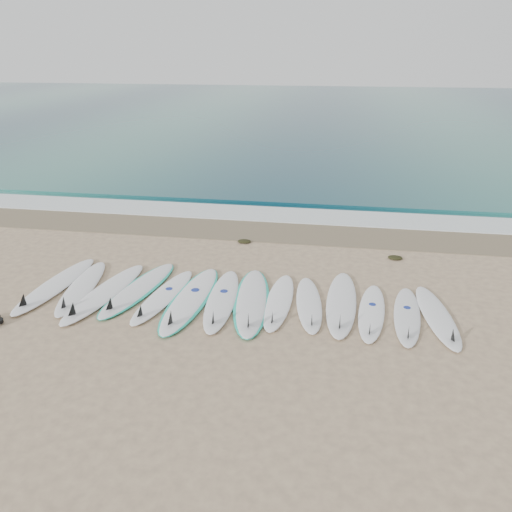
# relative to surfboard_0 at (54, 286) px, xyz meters

# --- Properties ---
(ground) EXTENTS (120.00, 120.00, 0.00)m
(ground) POSITION_rel_surfboard_0_xyz_m (3.80, 0.07, -0.06)
(ground) COLOR tan
(ocean) EXTENTS (120.00, 55.00, 0.03)m
(ocean) POSITION_rel_surfboard_0_xyz_m (3.80, 32.57, -0.05)
(ocean) COLOR #195356
(ocean) RESTS_ON ground
(wet_sand_band) EXTENTS (120.00, 1.80, 0.01)m
(wet_sand_band) POSITION_rel_surfboard_0_xyz_m (3.80, 4.17, -0.06)
(wet_sand_band) COLOR #72634B
(wet_sand_band) RESTS_ON ground
(foam_band) EXTENTS (120.00, 1.40, 0.04)m
(foam_band) POSITION_rel_surfboard_0_xyz_m (3.80, 5.57, -0.04)
(foam_band) COLOR silver
(foam_band) RESTS_ON ground
(wave_crest) EXTENTS (120.00, 1.00, 0.10)m
(wave_crest) POSITION_rel_surfboard_0_xyz_m (3.80, 7.07, -0.01)
(wave_crest) COLOR #195356
(wave_crest) RESTS_ON ground
(surfboard_0) EXTENTS (0.77, 2.81, 0.36)m
(surfboard_0) POSITION_rel_surfboard_0_xyz_m (0.00, 0.00, 0.00)
(surfboard_0) COLOR white
(surfboard_0) RESTS_ON ground
(surfboard_1) EXTENTS (0.88, 2.62, 0.33)m
(surfboard_1) POSITION_rel_surfboard_0_xyz_m (0.59, -0.01, -0.00)
(surfboard_1) COLOR white
(surfboard_1) RESTS_ON ground
(surfboard_2) EXTENTS (0.97, 2.88, 0.36)m
(surfboard_2) POSITION_rel_surfboard_0_xyz_m (1.16, -0.17, 0.00)
(surfboard_2) COLOR white
(surfboard_2) RESTS_ON ground
(surfboard_3) EXTENTS (1.11, 2.78, 0.34)m
(surfboard_3) POSITION_rel_surfboard_0_xyz_m (1.76, 0.14, -0.01)
(surfboard_3) COLOR silver
(surfboard_3) RESTS_ON ground
(surfboard_4) EXTENTS (0.84, 2.52, 0.32)m
(surfboard_4) POSITION_rel_surfboard_0_xyz_m (2.36, -0.11, -0.01)
(surfboard_4) COLOR white
(surfboard_4) RESTS_ON ground
(surfboard_5) EXTENTS (0.84, 2.95, 0.37)m
(surfboard_5) POSITION_rel_surfboard_0_xyz_m (2.93, -0.12, -0.01)
(surfboard_5) COLOR white
(surfboard_5) RESTS_ON ground
(surfboard_6) EXTENTS (0.74, 2.70, 0.34)m
(surfboard_6) POSITION_rel_surfboard_0_xyz_m (3.54, -0.07, -0.00)
(surfboard_6) COLOR white
(surfboard_6) RESTS_ON ground
(surfboard_7) EXTENTS (1.01, 2.92, 0.36)m
(surfboard_7) POSITION_rel_surfboard_0_xyz_m (4.13, 0.01, -0.01)
(surfboard_7) COLOR silver
(surfboard_7) RESTS_ON ground
(surfboard_8) EXTENTS (0.54, 2.41, 0.31)m
(surfboard_8) POSITION_rel_surfboard_0_xyz_m (4.64, 0.05, -0.01)
(surfboard_8) COLOR white
(surfboard_8) RESTS_ON ground
(surfboard_9) EXTENTS (0.75, 2.35, 0.29)m
(surfboard_9) POSITION_rel_surfboard_0_xyz_m (5.23, 0.05, -0.01)
(surfboard_9) COLOR white
(surfboard_9) RESTS_ON ground
(surfboard_10) EXTENTS (0.65, 2.77, 0.35)m
(surfboard_10) POSITION_rel_surfboard_0_xyz_m (5.84, 0.17, -0.00)
(surfboard_10) COLOR white
(surfboard_10) RESTS_ON ground
(surfboard_11) EXTENTS (0.69, 2.33, 0.29)m
(surfboard_11) POSITION_rel_surfboard_0_xyz_m (6.39, -0.08, -0.01)
(surfboard_11) COLOR white
(surfboard_11) RESTS_ON ground
(surfboard_12) EXTENTS (0.70, 2.33, 0.29)m
(surfboard_12) POSITION_rel_surfboard_0_xyz_m (7.03, -0.11, -0.01)
(surfboard_12) COLOR silver
(surfboard_12) RESTS_ON ground
(surfboard_13) EXTENTS (0.76, 2.46, 0.31)m
(surfboard_13) POSITION_rel_surfboard_0_xyz_m (7.58, -0.05, -0.01)
(surfboard_13) COLOR white
(surfboard_13) RESTS_ON ground
(seaweed_near) EXTENTS (0.34, 0.27, 0.07)m
(seaweed_near) POSITION_rel_surfboard_0_xyz_m (3.38, 3.21, -0.03)
(seaweed_near) COLOR black
(seaweed_near) RESTS_ON ground
(seaweed_far) EXTENTS (0.34, 0.26, 0.07)m
(seaweed_far) POSITION_rel_surfboard_0_xyz_m (7.07, 2.74, -0.03)
(seaweed_far) COLOR black
(seaweed_far) RESTS_ON ground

